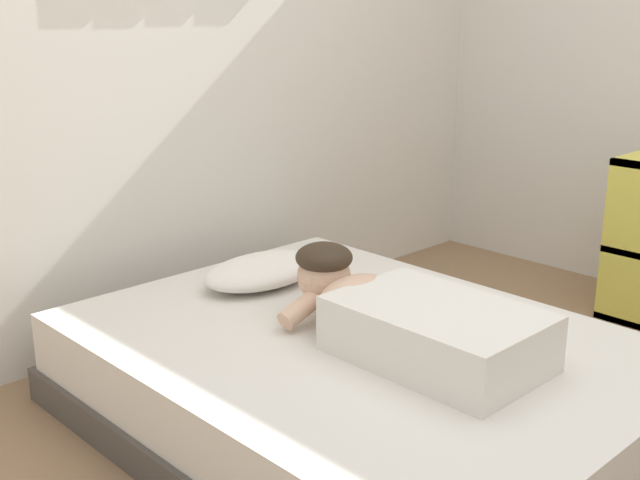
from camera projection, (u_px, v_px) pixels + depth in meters
ground_plane at (507, 472)px, 2.49m from camera, size 11.64×11.64×0.00m
back_wall at (174, 41)px, 3.32m from camera, size 3.82×0.12×2.50m
bed at (358, 382)px, 2.71m from camera, size 1.46×1.95×0.34m
pillow at (263, 270)px, 3.14m from camera, size 0.52×0.32×0.11m
person_lying at (403, 316)px, 2.55m from camera, size 0.43×0.92×0.27m
coffee_cup at (331, 287)px, 3.01m from camera, size 0.12×0.09×0.07m
cell_phone at (439, 379)px, 2.35m from camera, size 0.07×0.14×0.01m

